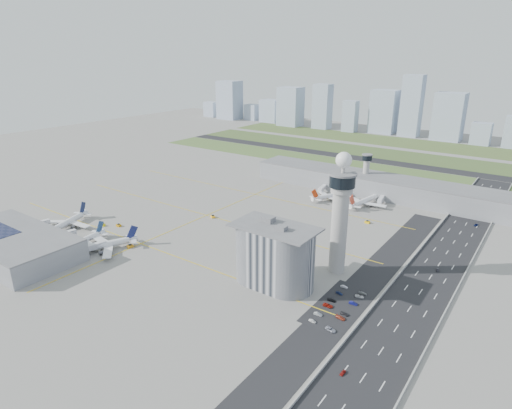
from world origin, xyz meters
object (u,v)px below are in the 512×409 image
Objects in this scene: airplane_near_c at (101,242)px; car_lot_1 at (318,314)px; car_hw_1 at (438,270)px; car_lot_11 at (363,293)px; tug_4 at (326,197)px; airplane_far_a at (332,193)px; car_hw_0 at (343,373)px; car_hw_4 at (471,198)px; jet_bridge_far_0 at (325,188)px; jet_bridge_far_1 at (382,198)px; tug_3 at (213,216)px; tug_5 at (367,222)px; car_lot_9 at (353,303)px; tug_1 at (119,225)px; tug_0 at (102,225)px; airplane_near_b at (78,239)px; jet_bridge_near_1 at (53,240)px; car_lot_6 at (331,329)px; car_hw_2 at (476,225)px; car_lot_10 at (359,296)px; car_lot_3 at (332,300)px; tug_2 at (130,246)px; car_lot_5 at (344,287)px; jet_bridge_near_2 at (82,252)px; airplane_far_b at (366,197)px; car_lot_7 at (341,318)px; admin_building at (274,255)px; airplane_near_a at (66,219)px; car_lot_8 at (344,314)px; car_lot_2 at (328,305)px; secondary_tower at (366,170)px; car_lot_4 at (339,293)px; control_tower at (340,209)px; jet_bridge_near_0 at (28,229)px; car_lot_0 at (313,321)px.

car_lot_1 is at bearing 120.77° from airplane_near_c.
car_lot_11 is at bearing -126.48° from car_hw_1.
tug_4 is at bearing 134.60° from car_hw_1.
airplane_far_a is 12.23× the size of car_hw_0.
airplane_far_a is 112.31m from car_hw_4.
jet_bridge_far_0 and jet_bridge_far_1 have the same top height.
tug_3 reaches higher than tug_5.
car_lot_9 is at bearing 127.03° from airplane_near_c.
jet_bridge_far_1 reaches higher than car_lot_9.
tug_1 is 0.83× the size of car_lot_1.
airplane_near_b is at bearing 13.53° from tug_0.
tug_1 reaches higher than car_lot_11.
jet_bridge_near_1 is 181.10m from car_lot_9.
car_lot_6 is 1.45× the size of car_hw_4.
airplane_far_a is at bearing -172.76° from car_hw_2.
car_lot_10 is at bearing 10.58° from car_lot_6.
car_lot_6 and car_lot_9 have the same top height.
car_lot_3 is at bearing 34.78° from car_lot_6.
car_lot_5 is at bearing 29.74° from tug_2.
car_lot_10 is at bearing -60.74° from jet_bridge_near_2.
car_lot_7 is (49.27, -149.56, -5.26)m from airplane_far_b.
admin_building is at bearing 129.46° from airplane_near_c.
airplane_near_a reaches higher than airplane_far_a.
tug_2 is 137.41m from car_lot_11.
car_lot_8 is 0.91× the size of car_hw_2.
car_lot_2 is 1.06× the size of car_lot_7.
secondary_tower is 141.47m from car_hw_1.
car_lot_2 is 1.35× the size of car_lot_5.
car_lot_7 is 1.07× the size of car_lot_10.
tug_3 is 0.83× the size of car_lot_3.
car_lot_4 is at bearing 91.94° from tug_1.
airplane_near_c is at bearing 100.25° from car_lot_9.
control_tower is at bearing -109.43° from car_hw_2.
car_hw_1 is at bearing 43.69° from admin_building.
tug_1 is at bearing 92.51° from car_lot_6.
airplane_far_a reaches higher than jet_bridge_far_0.
jet_bridge_far_1 is at bearing 141.32° from airplane_near_b.
car_hw_2 is (77.40, 2.68, -5.33)m from airplane_far_b.
car_lot_5 is (-0.50, 14.82, -0.01)m from car_lot_3.
tug_3 reaches higher than car_lot_1.
airplane_far_a is at bearing 122.84° from airplane_near_a.
jet_bridge_near_0 is 213.03m from car_lot_11.
airplane_far_b is 163.92m from car_lot_0.
jet_bridge_near_1 reaches higher than car_lot_8.
jet_bridge_far_0 is (102.28, 173.69, -3.03)m from airplane_near_a.
control_tower is 1.54× the size of airplane_near_a.
airplane_near_a is 184.40m from car_lot_0.
jet_bridge_near_1 is 199.77m from tug_4.
jet_bridge_near_0 is 4.42× the size of tug_1.
tug_1 is 158.36m from car_lot_1.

